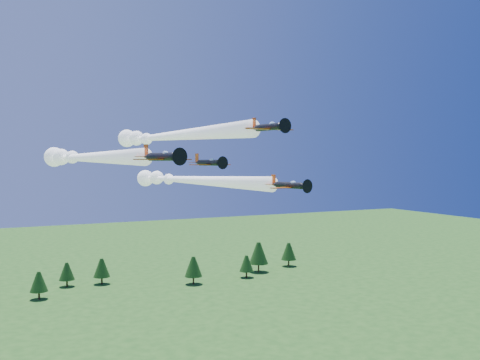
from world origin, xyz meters
name	(u,v)px	position (x,y,z in m)	size (l,w,h in m)	color
plane_lead	(168,136)	(-2.50, 21.75, 47.65)	(11.18, 56.31, 3.70)	black
plane_left	(85,157)	(-17.19, 21.97, 43.74)	(15.57, 43.25, 3.70)	black
plane_right	(189,180)	(4.47, 29.70, 39.32)	(15.51, 52.75, 3.70)	black
plane_slot	(209,163)	(-0.41, 7.47, 42.87)	(7.27, 7.97, 2.54)	black
treeline	(101,270)	(3.02, 109.73, 6.32)	(166.26, 21.29, 11.54)	#382314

